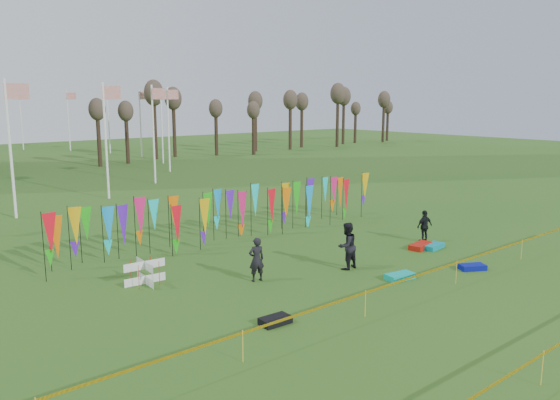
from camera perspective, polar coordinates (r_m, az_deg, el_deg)
ground at (r=20.69m, az=8.64°, el=-8.95°), size 160.00×160.00×0.00m
banner_row at (r=26.90m, az=-4.95°, el=-0.79°), size 18.64×0.64×2.48m
caution_tape_near at (r=19.08m, az=12.73°, el=-8.31°), size 26.00×0.02×0.90m
tree_line at (r=73.60m, az=-0.10°, el=9.94°), size 53.92×1.92×7.84m
box_kite at (r=21.21m, az=-13.93°, el=-7.36°), size 0.82×0.82×0.91m
person_left at (r=20.85m, az=-2.47°, el=-6.22°), size 0.71×0.59×1.71m
person_mid at (r=22.42m, az=6.99°, el=-4.78°), size 0.98×0.64×1.94m
person_right at (r=27.41m, az=14.87°, el=-2.65°), size 0.99×0.65×1.57m
kite_bag_turquoise at (r=21.75m, az=12.42°, el=-7.79°), size 1.22×0.75×0.23m
kite_bag_blue at (r=23.73m, az=19.45°, el=-6.62°), size 1.17×0.97×0.22m
kite_bag_red at (r=26.29m, az=14.50°, el=-4.67°), size 1.42×0.83×0.25m
kite_bag_black at (r=17.26m, az=-0.50°, el=-12.47°), size 0.98×0.59×0.22m
kite_bag_teal at (r=26.41m, az=15.72°, el=-4.68°), size 1.27×0.74×0.23m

